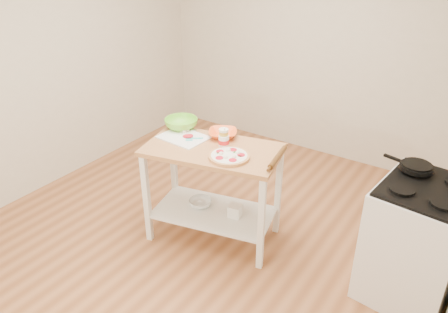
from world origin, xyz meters
The scene contains 15 objects.
room_shell centered at (0.00, 0.00, 1.35)m, with size 4.04×4.54×2.74m.
prep_island centered at (0.05, 0.11, 0.65)m, with size 1.24×0.85×0.90m.
gas_stove centered at (1.69, 0.38, 0.47)m, with size 0.68×0.78×1.11m.
skillet centered at (1.54, 0.56, 0.98)m, with size 0.38×0.24×0.03m.
pizza centered at (0.26, 0.04, 0.92)m, with size 0.33×0.33×0.05m.
cutting_board centered at (-0.28, 0.13, 0.91)m, with size 0.42×0.33×0.04m.
spatula centered at (-0.17, 0.13, 0.92)m, with size 0.12×0.13×0.01m.
knife centered at (-0.43, 0.25, 0.92)m, with size 0.27×0.08×0.01m.
orange_bowl centered at (0.00, 0.33, 0.93)m, with size 0.25×0.25×0.06m, color #FF6327.
green_bowl centered at (-0.42, 0.27, 0.95)m, with size 0.30×0.30×0.09m, color #6EC731.
beer_pint centered at (0.11, 0.18, 0.98)m, with size 0.08×0.08×0.16m.
yogurt_tub centered at (0.12, 0.17, 0.95)m, with size 0.09×0.09×0.19m.
rolling_pin centered at (0.59, 0.22, 0.92)m, with size 0.04×0.04×0.36m, color #583414.
shelf_glass_bowl centered at (-0.10, 0.11, 0.29)m, with size 0.21×0.21×0.06m, color silver.
shelf_bin centered at (0.24, 0.16, 0.31)m, with size 0.11×0.11×0.11m, color white.
Camera 1 is at (1.94, -2.53, 2.52)m, focal length 35.00 mm.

